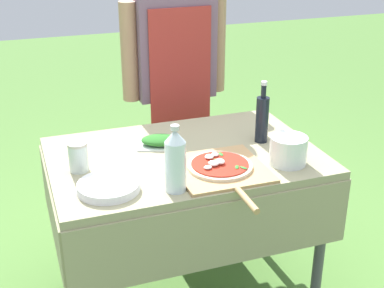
{
  "coord_description": "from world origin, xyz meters",
  "views": [
    {
      "loc": [
        -0.65,
        -1.95,
        1.72
      ],
      "look_at": [
        0.03,
        0.0,
        0.8
      ],
      "focal_mm": 50.0,
      "sensor_mm": 36.0,
      "label": 1
    }
  ],
  "objects": [
    {
      "name": "sauce_jar",
      "position": [
        -0.45,
        -0.01,
        0.82
      ],
      "size": [
        0.08,
        0.08,
        0.12
      ],
      "color": "silver",
      "rests_on": "prep_table"
    },
    {
      "name": "prep_table",
      "position": [
        0.0,
        0.0,
        0.66
      ],
      "size": [
        1.15,
        0.77,
        0.76
      ],
      "color": "gray",
      "rests_on": "ground"
    },
    {
      "name": "mixing_tub",
      "position": [
        0.37,
        -0.23,
        0.82
      ],
      "size": [
        0.15,
        0.15,
        0.12
      ],
      "primitive_type": "cylinder",
      "color": "silver",
      "rests_on": "prep_table"
    },
    {
      "name": "plate_stack",
      "position": [
        -0.37,
        -0.21,
        0.78
      ],
      "size": [
        0.24,
        0.24,
        0.03
      ],
      "color": "white",
      "rests_on": "prep_table"
    },
    {
      "name": "oil_bottle",
      "position": [
        0.36,
        0.01,
        0.87
      ],
      "size": [
        0.06,
        0.06,
        0.28
      ],
      "color": "black",
      "rests_on": "prep_table"
    },
    {
      "name": "pizza_on_peel",
      "position": [
        0.08,
        -0.2,
        0.78
      ],
      "size": [
        0.36,
        0.53,
        0.05
      ],
      "rotation": [
        0.0,
        0.0,
        -0.01
      ],
      "color": "tan",
      "rests_on": "prep_table"
    },
    {
      "name": "water_bottle",
      "position": [
        -0.13,
        -0.29,
        0.88
      ],
      "size": [
        0.08,
        0.08,
        0.26
      ],
      "color": "silver",
      "rests_on": "prep_table"
    },
    {
      "name": "person_cook",
      "position": [
        0.19,
        0.72,
        0.91
      ],
      "size": [
        0.58,
        0.19,
        1.55
      ],
      "rotation": [
        0.0,
        0.0,
        3.15
      ],
      "color": "#70604C",
      "rests_on": "ground"
    },
    {
      "name": "herb_container",
      "position": [
        -0.07,
        0.12,
        0.78
      ],
      "size": [
        0.23,
        0.19,
        0.04
      ],
      "rotation": [
        0.0,
        0.0,
        -0.31
      ],
      "color": "silver",
      "rests_on": "prep_table"
    }
  ]
}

